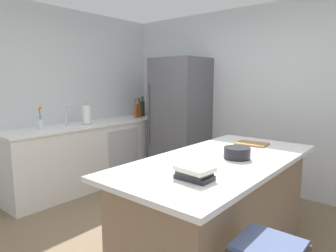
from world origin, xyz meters
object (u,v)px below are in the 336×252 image
flower_vase (41,122)px  vinegar_bottle (136,111)px  paper_towel_roll (87,115)px  olive_oil_bottle (149,109)px  hot_sauce_bottle (141,112)px  whiskey_bottle (139,110)px  refrigerator (180,120)px  mixing_bowl (237,153)px  cutting_board (252,144)px  kitchen_island (219,207)px  wine_bottle (143,108)px  sink_faucet (67,115)px  cookbook_stack (194,173)px

flower_vase → vinegar_bottle: size_ratio=0.97×
paper_towel_roll → olive_oil_bottle: (-0.01, 1.33, -0.01)m
hot_sauce_bottle → whiskey_bottle: whiskey_bottle is taller
hot_sauce_bottle → vinegar_bottle: bearing=-71.3°
hot_sauce_bottle → refrigerator: bearing=2.6°
vinegar_bottle → mixing_bowl: size_ratio=1.39×
vinegar_bottle → cutting_board: vinegar_bottle is taller
paper_towel_roll → mixing_bowl: paper_towel_roll is taller
whiskey_bottle → flower_vase: bearing=-91.7°
kitchen_island → hot_sauce_bottle: (-2.42, 1.46, 0.57)m
wine_bottle → sink_faucet: bearing=-89.8°
mixing_bowl → cutting_board: 0.63m
flower_vase → cookbook_stack: flower_vase is taller
flower_vase → cookbook_stack: 2.59m
sink_faucet → wine_bottle: wine_bottle is taller
olive_oil_bottle → hot_sauce_bottle: bearing=-96.1°
paper_towel_roll → whiskey_bottle: 1.05m
refrigerator → kitchen_island: bearing=-43.4°
wine_bottle → vinegar_bottle: 0.30m
olive_oil_bottle → cutting_board: bearing=-21.9°
sink_faucet → cutting_board: size_ratio=0.90×
wine_bottle → cookbook_stack: bearing=-39.5°
refrigerator → olive_oil_bottle: refrigerator is taller
kitchen_island → cutting_board: 0.83m
paper_towel_roll → cutting_board: (2.37, 0.38, -0.16)m
kitchen_island → paper_towel_roll: paper_towel_roll is taller
wine_bottle → cutting_board: wine_bottle is taller
refrigerator → cookbook_stack: bearing=-50.6°
olive_oil_bottle → cookbook_stack: size_ratio=1.22×
kitchen_island → hot_sauce_bottle: bearing=149.0°
kitchen_island → olive_oil_bottle: olive_oil_bottle is taller
cookbook_stack → vinegar_bottle: bearing=143.2°
whiskey_bottle → sink_faucet: bearing=-93.7°
sink_faucet → mixing_bowl: sink_faucet is taller
kitchen_island → olive_oil_bottle: size_ratio=6.78×
mixing_bowl → cutting_board: bearing=102.7°
whiskey_bottle → vinegar_bottle: whiskey_bottle is taller
kitchen_island → sink_faucet: 2.55m
olive_oil_bottle → cutting_board: olive_oil_bottle is taller
paper_towel_roll → hot_sauce_bottle: (-0.03, 1.14, -0.04)m
wine_bottle → whiskey_bottle: size_ratio=1.07×
kitchen_island → mixing_bowl: mixing_bowl is taller
sink_faucet → wine_bottle: bearing=90.2°
cookbook_stack → hot_sauce_bottle: bearing=141.3°
refrigerator → olive_oil_bottle: (-0.82, 0.16, 0.11)m
olive_oil_bottle → cookbook_stack: 3.40m
refrigerator → paper_towel_roll: (-0.81, -1.18, 0.12)m
whiskey_bottle → cutting_board: size_ratio=0.99×
cookbook_stack → whiskey_bottle: bearing=142.0°
flower_vase → sink_faucet: bearing=95.1°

